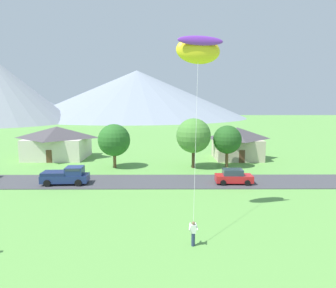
{
  "coord_description": "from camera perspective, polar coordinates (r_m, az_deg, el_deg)",
  "views": [
    {
      "loc": [
        1.48,
        -5.54,
        9.45
      ],
      "look_at": [
        1.62,
        20.25,
        5.74
      ],
      "focal_mm": 31.84,
      "sensor_mm": 36.0,
      "label": 1
    }
  ],
  "objects": [
    {
      "name": "tree_near_left",
      "position": [
        42.97,
        -10.27,
        0.72
      ],
      "size": [
        4.58,
        4.58,
        6.27
      ],
      "color": "brown",
      "rests_on": "ground"
    },
    {
      "name": "house_left_center",
      "position": [
        50.47,
        13.07,
        0.28
      ],
      "size": [
        7.87,
        7.55,
        5.2
      ],
      "color": "beige",
      "rests_on": "ground"
    },
    {
      "name": "house_leftmost",
      "position": [
        52.91,
        -20.4,
        0.39
      ],
      "size": [
        10.15,
        8.35,
        5.31
      ],
      "color": "beige",
      "rests_on": "ground"
    },
    {
      "name": "pickup_truck_navy_west_side",
      "position": [
        36.04,
        -18.88,
        -5.73
      ],
      "size": [
        5.29,
        2.51,
        1.99
      ],
      "color": "navy",
      "rests_on": "road_strip"
    },
    {
      "name": "mountain_east_ridge",
      "position": [
        181.24,
        -5.93,
        9.51
      ],
      "size": [
        128.21,
        128.21,
        27.54
      ],
      "primitive_type": "cone",
      "color": "gray",
      "rests_on": "ground"
    },
    {
      "name": "tree_center",
      "position": [
        43.42,
        11.28,
        0.82
      ],
      "size": [
        4.06,
        4.06,
        6.06
      ],
      "color": "brown",
      "rests_on": "ground"
    },
    {
      "name": "parked_car_red_west_end",
      "position": [
        35.18,
        12.43,
        -6.13
      ],
      "size": [
        4.24,
        2.16,
        1.68
      ],
      "color": "red",
      "rests_on": "road_strip"
    },
    {
      "name": "tree_left_of_center",
      "position": [
        42.15,
        4.91,
        1.59
      ],
      "size": [
        4.9,
        4.9,
        7.1
      ],
      "color": "#4C3823",
      "rests_on": "ground"
    },
    {
      "name": "kite_flyer_with_kite",
      "position": [
        24.27,
        5.85,
        17.23
      ],
      "size": [
        3.87,
        6.85,
        14.54
      ],
      "color": "navy",
      "rests_on": "ground"
    },
    {
      "name": "road_strip",
      "position": [
        35.56,
        -2.7,
        -7.17
      ],
      "size": [
        160.0,
        6.23,
        0.08
      ],
      "primitive_type": "cube",
      "color": "#424247",
      "rests_on": "ground"
    }
  ]
}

